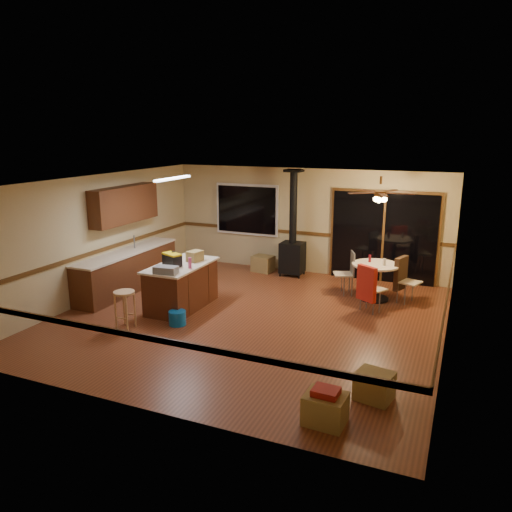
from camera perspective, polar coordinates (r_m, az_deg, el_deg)
The scene contains 35 objects.
floor at distance 9.64m, azimuth -0.71°, elevation -7.05°, with size 7.00×7.00×0.00m, color brown.
ceiling at distance 9.03m, azimuth -0.76°, elevation 8.52°, with size 7.00×7.00×0.00m, color silver.
wall_back at distance 12.46m, azimuth 5.80°, elevation 3.98°, with size 7.00×7.00×0.00m, color tan.
wall_front at distance 6.34m, azimuth -13.68°, elevation -6.42°, with size 7.00×7.00×0.00m, color tan.
wall_left at distance 11.10m, azimuth -17.51°, elevation 2.14°, with size 7.00×7.00×0.00m, color tan.
wall_right at distance 8.51m, azimuth 21.40°, elevation -1.74°, with size 7.00×7.00×0.00m, color tan.
chair_rail at distance 9.32m, azimuth -0.72°, elevation -1.31°, with size 7.00×7.00×0.08m, color #503114, non-canonical shape.
window at distance 12.94m, azimuth -1.05°, elevation 5.33°, with size 1.72×0.10×1.32m, color black.
sliding_door at distance 12.05m, azimuth 14.35°, elevation 2.04°, with size 2.52×0.10×2.10m, color black.
lower_cabinets at distance 11.49m, azimuth -14.44°, elevation -1.73°, with size 0.60×3.00×0.86m, color #4E2613.
countertop at distance 11.38m, azimuth -14.58°, elevation 0.45°, with size 0.64×3.04×0.04m, color beige.
upper_cabinets at distance 11.42m, azimuth -14.79°, elevation 5.71°, with size 0.35×2.00×0.80m, color #4E2613.
kitchen_island at distance 10.15m, azimuth -8.50°, elevation -3.38°, with size 0.88×1.68×0.90m.
wood_stove at distance 12.22m, azimuth 4.20°, elevation 1.08°, with size 0.55×0.50×2.52m.
ceiling_fan at distance 10.44m, azimuth 13.99°, elevation 6.74°, with size 0.24×0.24×0.55m.
fluorescent_strip at distance 10.15m, azimuth -9.50°, elevation 8.73°, with size 0.10×1.20×0.04m, color white.
toolbox_grey at distance 9.42m, azimuth -10.26°, elevation -1.58°, with size 0.43×0.24×0.14m, color slate.
toolbox_black at distance 9.92m, azimuth -9.57°, elevation -0.49°, with size 0.40×0.21×0.22m, color black.
toolbox_yellow_lid at distance 9.89m, azimuth -9.60°, elevation 0.22°, with size 0.40×0.21×0.03m, color gold.
box_on_island at distance 10.22m, azimuth -7.00°, elevation -0.00°, with size 0.23×0.31×0.21m, color olive.
bottle_dark at distance 10.01m, azimuth -9.39°, elevation -0.21°, with size 0.08×0.08×0.27m, color black.
bottle_pink at distance 9.69m, azimuth -7.57°, elevation -0.80°, with size 0.07×0.07×0.21m, color #D84C8C.
bottle_white at distance 10.47m, azimuth -7.15°, elevation 0.22°, with size 0.05×0.05×0.16m, color white.
bar_stool at distance 9.35m, azimuth -14.72°, elevation -5.95°, with size 0.38×0.38×0.69m, color tan.
blue_bucket at distance 9.36m, azimuth -8.97°, elevation -7.00°, with size 0.32×0.32×0.27m, color blue.
dining_table at distance 10.78m, azimuth 13.46°, elevation -2.14°, with size 0.98×0.98×0.78m.
glass_red at distance 10.81m, azimuth 12.87°, elevation -0.28°, with size 0.06×0.06×0.15m, color #590C14.
glass_cream at distance 10.62m, azimuth 14.47°, elevation -0.66°, with size 0.06×0.06×0.15m, color beige.
chair_left at distance 11.00m, azimuth 10.52°, elevation -1.36°, with size 0.53×0.52×0.51m.
chair_near at distance 9.95m, azimuth 12.63°, elevation -3.08°, with size 0.60×0.61×0.70m.
chair_right at distance 10.80m, azimuth 16.34°, elevation -1.95°, with size 0.57×0.55×0.70m.
box_under_window at distance 12.66m, azimuth 0.80°, elevation -0.88°, with size 0.50×0.40×0.40m, color olive.
box_corner_a at distance 6.42m, azimuth 7.91°, elevation -16.92°, with size 0.50×0.42×0.38m, color olive.
box_corner_b at distance 7.03m, azimuth 13.37°, elevation -14.24°, with size 0.46×0.40×0.38m, color olive.
box_small_red at distance 6.30m, azimuth 7.99°, elevation -15.12°, with size 0.32×0.26×0.08m, color maroon.
Camera 1 is at (3.63, -8.22, 3.49)m, focal length 35.00 mm.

